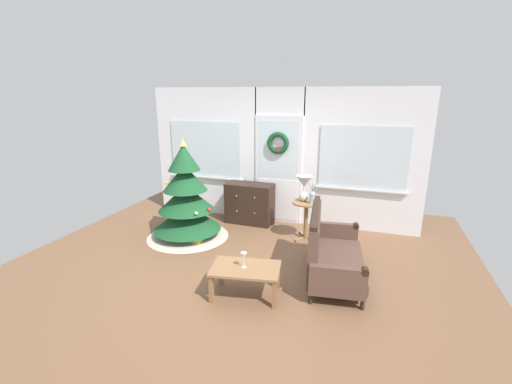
{
  "coord_description": "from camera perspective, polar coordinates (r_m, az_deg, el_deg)",
  "views": [
    {
      "loc": [
        1.64,
        -4.22,
        2.43
      ],
      "look_at": [
        0.05,
        0.55,
        1.0
      ],
      "focal_mm": 24.31,
      "sensor_mm": 36.0,
      "label": 1
    }
  ],
  "objects": [
    {
      "name": "coffee_table",
      "position": [
        4.36,
        -1.71,
        -12.92
      ],
      "size": [
        0.92,
        0.65,
        0.38
      ],
      "color": "#8E6642",
      "rests_on": "ground"
    },
    {
      "name": "flower_vase",
      "position": [
        5.82,
        9.24,
        -0.79
      ],
      "size": [
        0.11,
        0.1,
        0.35
      ],
      "color": "#99ADBC",
      "rests_on": "side_table"
    },
    {
      "name": "back_wall_with_door",
      "position": [
        6.61,
        3.81,
        5.85
      ],
      "size": [
        5.2,
        0.19,
        2.55
      ],
      "color": "white",
      "rests_on": "ground"
    },
    {
      "name": "gift_box",
      "position": [
        5.93,
        -9.71,
        -7.67
      ],
      "size": [
        0.17,
        0.15,
        0.17
      ],
      "primitive_type": "cube",
      "color": "#D8C64C",
      "rests_on": "ground"
    },
    {
      "name": "wine_glass",
      "position": [
        4.27,
        -2.02,
        -10.58
      ],
      "size": [
        0.08,
        0.08,
        0.2
      ],
      "color": "silver",
      "rests_on": "coffee_table"
    },
    {
      "name": "side_table",
      "position": [
        5.98,
        8.26,
        -3.37
      ],
      "size": [
        0.5,
        0.48,
        0.67
      ],
      "color": "#8E6642",
      "rests_on": "ground"
    },
    {
      "name": "ground_plane",
      "position": [
        5.14,
        -2.53,
        -12.37
      ],
      "size": [
        6.76,
        6.76,
        0.0
      ],
      "primitive_type": "plane",
      "color": "brown"
    },
    {
      "name": "christmas_tree",
      "position": [
        6.09,
        -11.4,
        -1.88
      ],
      "size": [
        1.42,
        1.42,
        1.72
      ],
      "color": "#4C331E",
      "rests_on": "ground"
    },
    {
      "name": "dresser_cabinet",
      "position": [
        6.69,
        -1.04,
        -1.87
      ],
      "size": [
        0.91,
        0.46,
        0.78
      ],
      "color": "black",
      "rests_on": "ground"
    },
    {
      "name": "settee_sofa",
      "position": [
        4.85,
        11.83,
        -9.51
      ],
      "size": [
        0.87,
        1.59,
        0.96
      ],
      "color": "black",
      "rests_on": "ground"
    },
    {
      "name": "table_lamp",
      "position": [
        5.89,
        7.94,
        1.18
      ],
      "size": [
        0.28,
        0.28,
        0.44
      ],
      "color": "silver",
      "rests_on": "side_table"
    }
  ]
}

